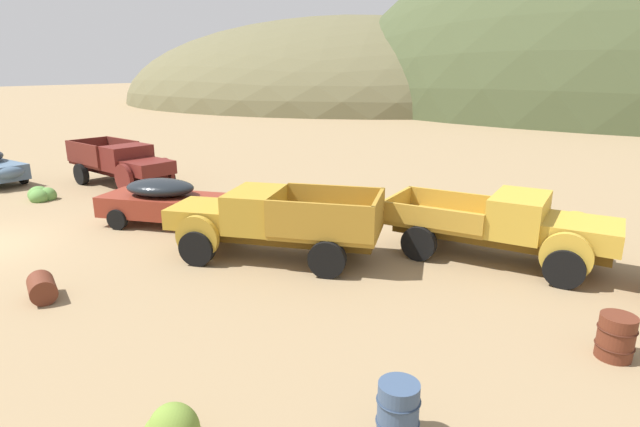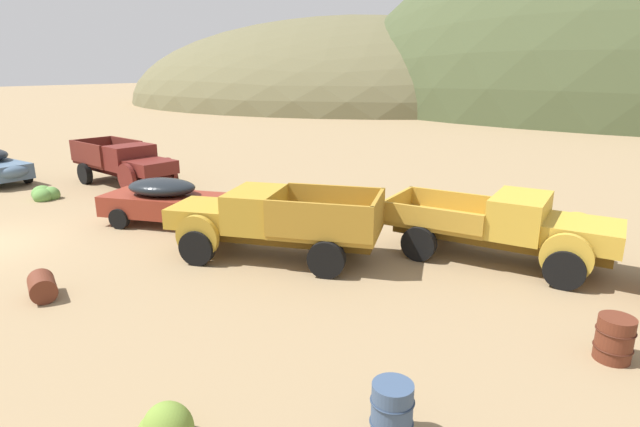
{
  "view_description": "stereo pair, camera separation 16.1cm",
  "coord_description": "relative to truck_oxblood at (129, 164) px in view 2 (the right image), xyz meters",
  "views": [
    {
      "loc": [
        15.77,
        -7.19,
        5.05
      ],
      "look_at": [
        9.22,
        4.6,
        1.21
      ],
      "focal_mm": 28.4,
      "sensor_mm": 36.0,
      "label": 1
    },
    {
      "loc": [
        15.91,
        -7.11,
        5.05
      ],
      "look_at": [
        9.22,
        4.6,
        1.21
      ],
      "focal_mm": 28.4,
      "sensor_mm": 36.0,
      "label": 2
    }
  ],
  "objects": [
    {
      "name": "bush_between_trucks",
      "position": [
        12.0,
        2.91,
        -0.87
      ],
      "size": [
        1.02,
        0.78,
        0.61
      ],
      "color": "#5B8E42",
      "rests_on": "ground"
    },
    {
      "name": "bush_lone_scrub",
      "position": [
        -1.22,
        -3.3,
        -0.85
      ],
      "size": [
        1.14,
        1.03,
        0.69
      ],
      "color": "#5B8E42",
      "rests_on": "ground"
    },
    {
      "name": "oil_drum_foreground",
      "position": [
        16.2,
        -9.27,
        -0.6
      ],
      "size": [
        0.63,
        0.63,
        0.86
      ],
      "color": "#384C6B",
      "rests_on": "ground"
    },
    {
      "name": "oil_drum_spare",
      "position": [
        18.9,
        -5.39,
        -0.61
      ],
      "size": [
        0.67,
        0.67,
        0.83
      ],
      "color": "#5B2819",
      "rests_on": "ground"
    },
    {
      "name": "truck_oxblood",
      "position": [
        0.0,
        0.0,
        0.0
      ],
      "size": [
        6.23,
        3.08,
        1.91
      ],
      "rotation": [
        0.0,
        0.0,
        -0.19
      ],
      "color": "black",
      "rests_on": "ground"
    },
    {
      "name": "car_rust_red",
      "position": [
        5.97,
        -3.26,
        -0.21
      ],
      "size": [
        5.03,
        2.83,
        1.57
      ],
      "rotation": [
        0.0,
        0.0,
        0.25
      ],
      "color": "maroon",
      "rests_on": "ground"
    },
    {
      "name": "truck_mustard",
      "position": [
        10.26,
        -4.21,
        -0.02
      ],
      "size": [
        6.12,
        3.59,
        1.91
      ],
      "rotation": [
        0.0,
        0.0,
        3.41
      ],
      "color": "#593D12",
      "rests_on": "ground"
    },
    {
      "name": "hill_center",
      "position": [
        -20.59,
        65.21,
        -1.03
      ],
      "size": [
        76.01,
        69.42,
        26.77
      ],
      "primitive_type": "ellipsoid",
      "color": "brown",
      "rests_on": "ground"
    },
    {
      "name": "truck_faded_yellow",
      "position": [
        16.48,
        -1.29,
        -0.03
      ],
      "size": [
        6.01,
        2.65,
        1.89
      ],
      "rotation": [
        0.0,
        0.0,
        -0.03
      ],
      "color": "brown",
      "rests_on": "ground"
    },
    {
      "name": "oil_drum_tipped",
      "position": [
        7.53,
        -8.94,
        -0.74
      ],
      "size": [
        1.04,
        0.92,
        0.57
      ],
      "color": "#5B2819",
      "rests_on": "ground"
    }
  ]
}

